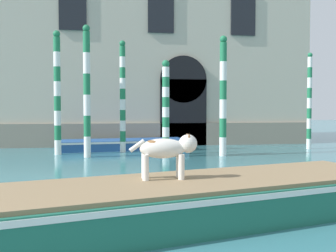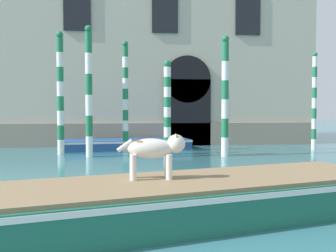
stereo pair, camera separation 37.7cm
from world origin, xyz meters
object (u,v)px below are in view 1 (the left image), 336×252
Objects in this scene: boat_foreground at (203,197)px; dog_on_deck at (168,149)px; mooring_pole_0 at (223,96)px; mooring_pole_3 at (87,91)px; mooring_pole_1 at (57,92)px; mooring_pole_4 at (166,108)px; mooring_pole_2 at (123,96)px; mooring_pole_5 at (309,101)px; boat_moored_near_palazzo at (124,144)px.

dog_on_deck is (-0.56, 0.10, 0.76)m from boat_foreground.
mooring_pole_3 is at bearing 175.08° from mooring_pole_0.
mooring_pole_1 is 1.34× the size of mooring_pole_4.
dog_on_deck is 0.24× the size of mooring_pole_2.
boat_moored_near_palazzo is at bearing 171.63° from mooring_pole_5.
boat_moored_near_palazzo is 1.34× the size of mooring_pole_5.
dog_on_deck is at bearing -98.68° from mooring_pole_4.
mooring_pole_0 reaches higher than boat_foreground.
mooring_pole_0 is (3.34, 7.88, 1.13)m from dog_on_deck.
mooring_pole_1 is at bearing 166.56° from mooring_pole_0.
dog_on_deck is 0.19× the size of boat_moored_near_palazzo.
dog_on_deck is 9.81m from mooring_pole_1.
mooring_pole_2 is at bearing 179.98° from mooring_pole_5.
mooring_pole_4 is 0.84× the size of mooring_pole_5.
mooring_pole_0 is (3.50, -3.09, 2.01)m from boat_moored_near_palazzo.
mooring_pole_3 reaches higher than mooring_pole_0.
mooring_pole_0 is at bearing -28.08° from mooring_pole_2.
mooring_pole_2 reaches higher than mooring_pole_4.
mooring_pole_0 is 1.06× the size of mooring_pole_5.
mooring_pole_3 reaches higher than mooring_pole_5.
mooring_pole_5 reaches higher than mooring_pole_4.
boat_foreground is at bearing -126.27° from mooring_pole_5.
mooring_pole_5 is (6.61, 1.86, 0.34)m from mooring_pole_4.
boat_foreground is at bearing -9.10° from dog_on_deck.
mooring_pole_4 reaches higher than boat_moored_near_palazzo.
mooring_pole_0 is 4.87m from mooring_pole_5.
mooring_pole_1 reaches higher than mooring_pole_2.
mooring_pole_1 reaches higher than boat_foreground.
mooring_pole_2 is at bearing -101.36° from boat_moored_near_palazzo.
dog_on_deck reaches higher than boat_moored_near_palazzo.
mooring_pole_4 is (-2.13, 0.05, -0.46)m from mooring_pole_0.
boat_moored_near_palazzo is at bearing 114.42° from mooring_pole_4.
boat_foreground is at bearing -93.52° from boat_moored_near_palazzo.
mooring_pole_1 is at bearing 160.48° from mooring_pole_4.
mooring_pole_0 is 4.07m from mooring_pole_2.
mooring_pole_2 is at bearing 48.00° from mooring_pole_3.
mooring_pole_3 reaches higher than mooring_pole_2.
mooring_pole_2 is 0.94× the size of mooring_pole_3.
mooring_pole_1 reaches higher than boat_moored_near_palazzo.
mooring_pole_5 is at bearing 52.51° from dog_on_deck.
boat_foreground is at bearing -70.76° from mooring_pole_1.
mooring_pole_2 is (-3.59, 1.92, 0.02)m from mooring_pole_0.
mooring_pole_5 is (7.98, -1.17, 1.88)m from boat_moored_near_palazzo.
mooring_pole_1 is at bearing -177.50° from mooring_pole_5.
mooring_pole_0 is at bearing -1.41° from mooring_pole_4.
dog_on_deck is at bearing -128.59° from mooring_pole_5.
boat_moored_near_palazzo is 2.35m from mooring_pole_2.
mooring_pole_3 is at bearing 101.95° from dog_on_deck.
dog_on_deck is 9.87m from mooring_pole_2.
mooring_pole_0 is 0.99× the size of mooring_pole_2.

